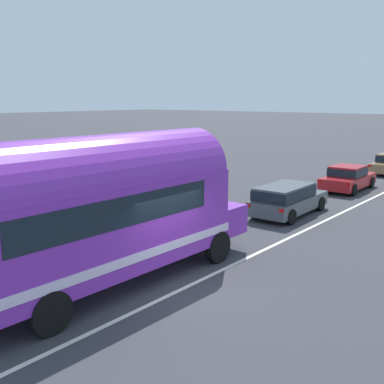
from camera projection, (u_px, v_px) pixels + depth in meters
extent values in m
plane|color=#38383D|center=(183.00, 289.00, 12.49)|extent=(300.00, 300.00, 0.00)
cube|color=silver|center=(351.00, 208.00, 21.56)|extent=(0.14, 80.00, 0.01)
cube|color=silver|center=(284.00, 198.00, 23.72)|extent=(0.12, 80.00, 0.01)
cube|color=purple|center=(101.00, 225.00, 12.24)|extent=(2.63, 7.99, 2.30)
cylinder|color=purple|center=(99.00, 182.00, 12.01)|extent=(2.58, 7.89, 2.45)
cube|color=purple|center=(209.00, 216.00, 15.82)|extent=(2.28, 1.34, 0.95)
cube|color=silver|center=(102.00, 248.00, 12.37)|extent=(2.67, 8.03, 0.24)
cube|color=black|center=(91.00, 205.00, 11.90)|extent=(2.63, 6.19, 0.76)
cube|color=black|center=(198.00, 181.00, 15.11)|extent=(2.14, 0.13, 0.96)
cube|color=silver|center=(221.00, 216.00, 16.36)|extent=(0.90, 0.11, 0.56)
cylinder|color=black|center=(163.00, 233.00, 15.90)|extent=(0.28, 1.00, 1.00)
cylinder|color=black|center=(218.00, 247.00, 14.41)|extent=(0.28, 1.00, 1.00)
cylinder|color=black|center=(50.00, 313.00, 9.97)|extent=(0.28, 1.00, 1.00)
cube|color=#474C51|center=(289.00, 203.00, 20.41)|extent=(1.89, 4.48, 0.60)
cube|color=#474C51|center=(284.00, 192.00, 19.93)|extent=(1.65, 3.02, 0.55)
cube|color=black|center=(284.00, 192.00, 19.93)|extent=(1.71, 3.06, 0.43)
cube|color=red|center=(248.00, 205.00, 19.11)|extent=(0.20, 0.05, 0.14)
cube|color=red|center=(281.00, 211.00, 18.19)|extent=(0.20, 0.05, 0.14)
cylinder|color=black|center=(287.00, 199.00, 22.12)|extent=(0.22, 0.65, 0.64)
cylinder|color=black|center=(321.00, 204.00, 21.11)|extent=(0.22, 0.65, 0.64)
cylinder|color=black|center=(255.00, 211.00, 19.78)|extent=(0.22, 0.65, 0.64)
cylinder|color=black|center=(291.00, 217.00, 18.77)|extent=(0.22, 0.65, 0.64)
cube|color=#A5191E|center=(348.00, 181.00, 25.88)|extent=(1.84, 4.29, 0.60)
cube|color=#A5191E|center=(348.00, 171.00, 25.67)|extent=(1.60, 1.94, 0.55)
cube|color=black|center=(348.00, 171.00, 25.67)|extent=(1.66, 1.98, 0.43)
cube|color=red|center=(319.00, 181.00, 24.66)|extent=(0.20, 0.04, 0.14)
cube|color=red|center=(348.00, 185.00, 23.73)|extent=(0.20, 0.04, 0.14)
cylinder|color=black|center=(342.00, 179.00, 27.53)|extent=(0.21, 0.64, 0.64)
cylinder|color=black|center=(371.00, 182.00, 26.50)|extent=(0.21, 0.64, 0.64)
cylinder|color=black|center=(323.00, 186.00, 25.33)|extent=(0.21, 0.64, 0.64)
cylinder|color=black|center=(353.00, 190.00, 24.30)|extent=(0.21, 0.64, 0.64)
cube|color=red|center=(370.00, 166.00, 30.33)|extent=(0.20, 0.04, 0.14)
cylinder|color=black|center=(372.00, 170.00, 30.99)|extent=(0.21, 0.64, 0.64)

